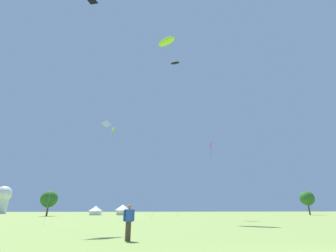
{
  "coord_description": "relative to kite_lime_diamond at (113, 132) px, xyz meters",
  "views": [
    {
      "loc": [
        -6.93,
        -5.83,
        1.47
      ],
      "look_at": [
        0.0,
        32.0,
        15.37
      ],
      "focal_mm": 24.87,
      "sensor_mm": 36.0,
      "label": 1
    }
  ],
  "objects": [
    {
      "name": "festival_tent_left",
      "position": [
        4.3,
        9.92,
        -21.22
      ],
      "size": [
        4.61,
        4.61,
        3.0
      ],
      "color": "white",
      "rests_on": "ground"
    },
    {
      "name": "kite_black_parafoil",
      "position": [
        14.97,
        -17.47,
        13.13
      ],
      "size": [
        2.37,
        3.14,
        36.51
      ],
      "color": "black",
      "rests_on": "ground"
    },
    {
      "name": "tree_distant_left",
      "position": [
        60.91,
        1.28,
        -17.98
      ],
      "size": [
        4.29,
        4.29,
        7.06
      ],
      "color": "brown",
      "rests_on": "ground"
    },
    {
      "name": "observatory_dome",
      "position": [
        -44.51,
        44.2,
        -16.86
      ],
      "size": [
        6.4,
        6.4,
        10.8
      ],
      "color": "white",
      "rests_on": "ground"
    },
    {
      "name": "kite_lime_parafoil",
      "position": [
        10.72,
        -29.1,
        9.68
      ],
      "size": [
        4.21,
        3.98,
        33.28
      ],
      "color": "#99DB2D",
      "rests_on": "ground"
    },
    {
      "name": "festival_tent_right",
      "position": [
        -3.58,
        9.92,
        -21.45
      ],
      "size": [
        3.95,
        3.95,
        2.57
      ],
      "color": "white",
      "rests_on": "ground"
    },
    {
      "name": "kite_purple_diamond",
      "position": [
        28.35,
        -3.73,
        -4.08
      ],
      "size": [
        1.77,
        3.25,
        20.34
      ],
      "color": "purple",
      "rests_on": "ground"
    },
    {
      "name": "kite_black_diamond",
      "position": [
        -2.82,
        -35.66,
        9.93
      ],
      "size": [
        2.13,
        2.73,
        34.68
      ],
      "color": "black",
      "rests_on": "ground"
    },
    {
      "name": "person_spectator",
      "position": [
        4.64,
        -52.79,
        -22.03
      ],
      "size": [
        0.57,
        0.33,
        1.73
      ],
      "color": "#473828",
      "rests_on": "ground"
    },
    {
      "name": "kite_white_diamond",
      "position": [
        -1.26,
        -7.4,
        -0.68
      ],
      "size": [
        2.47,
        1.52,
        23.65
      ],
      "color": "white",
      "rests_on": "ground"
    },
    {
      "name": "tree_distant_right",
      "position": [
        -14.26,
        0.32,
        -18.82
      ],
      "size": [
        4.08,
        4.08,
        6.11
      ],
      "color": "brown",
      "rests_on": "ground"
    },
    {
      "name": "kite_lime_diamond",
      "position": [
        0.0,
        0.0,
        0.0
      ],
      "size": [
        2.65,
        1.73,
        24.51
      ],
      "color": "#99DB2D",
      "rests_on": "ground"
    }
  ]
}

